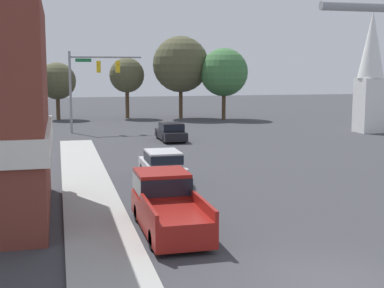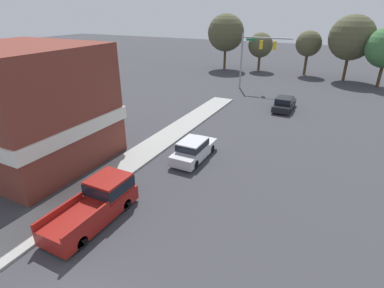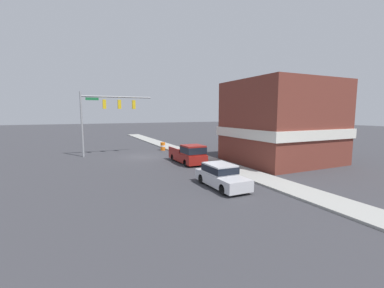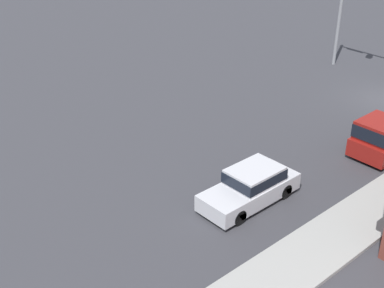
# 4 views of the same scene
# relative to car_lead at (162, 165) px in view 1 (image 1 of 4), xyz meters

# --- Properties ---
(ground_plane) EXTENTS (200.00, 200.00, 0.00)m
(ground_plane) POSITION_rel_car_lead_xyz_m (1.87, -14.07, -0.80)
(ground_plane) COLOR #38383D
(far_signal_assembly) EXTENTS (6.47, 0.49, 7.25)m
(far_signal_assembly) POSITION_rel_car_lead_xyz_m (-2.05, 22.37, 4.40)
(far_signal_assembly) COLOR gray
(far_signal_assembly) RESTS_ON ground
(car_lead) EXTENTS (1.77, 4.53, 1.55)m
(car_lead) POSITION_rel_car_lead_xyz_m (0.00, 0.00, 0.00)
(car_lead) COLOR black
(car_lead) RESTS_ON ground
(car_oncoming) EXTENTS (1.80, 4.46, 1.44)m
(car_oncoming) POSITION_rel_car_lead_xyz_m (3.58, 14.94, -0.05)
(car_oncoming) COLOR black
(car_oncoming) RESTS_ON ground
(pickup_truck_parked) EXTENTS (1.96, 5.30, 1.92)m
(pickup_truck_parked) POSITION_rel_car_lead_xyz_m (-1.45, -8.28, 0.14)
(pickup_truck_parked) COLOR black
(pickup_truck_parked) RESTS_ON ground
(church_steeple) EXTENTS (2.31, 2.31, 10.84)m
(church_steeple) POSITION_rel_car_lead_xyz_m (22.17, 16.38, 4.87)
(church_steeple) COLOR white
(church_steeple) RESTS_ON ground
(backdrop_tree_left_mid) EXTENTS (4.18, 4.18, 6.46)m
(backdrop_tree_left_mid) POSITION_rel_car_lead_xyz_m (-5.09, 36.16, 3.54)
(backdrop_tree_left_mid) COLOR #4C3823
(backdrop_tree_left_mid) RESTS_ON ground
(backdrop_tree_center) EXTENTS (4.04, 4.04, 7.03)m
(backdrop_tree_center) POSITION_rel_car_lead_xyz_m (2.78, 35.90, 4.17)
(backdrop_tree_center) COLOR #4C3823
(backdrop_tree_center) RESTS_ON ground
(backdrop_tree_right_mid) EXTENTS (6.46, 6.46, 9.48)m
(backdrop_tree_right_mid) POSITION_rel_car_lead_xyz_m (8.81, 34.24, 5.44)
(backdrop_tree_right_mid) COLOR #4C3823
(backdrop_tree_right_mid) RESTS_ON ground
(backdrop_tree_right_far) EXTENTS (5.45, 5.45, 8.07)m
(backdrop_tree_right_far) POSITION_rel_car_lead_xyz_m (13.33, 31.95, 4.53)
(backdrop_tree_right_far) COLOR #4C3823
(backdrop_tree_right_far) RESTS_ON ground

